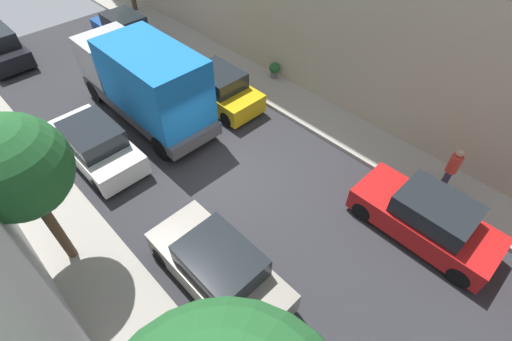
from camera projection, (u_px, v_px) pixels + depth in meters
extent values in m
plane|color=#2D2D33|center=(226.00, 177.00, 12.79)|extent=(32.00, 32.00, 0.00)
cube|color=#A8A399|center=(93.00, 265.00, 10.32)|extent=(2.00, 44.00, 0.15)
cube|color=#A8A399|center=(317.00, 114.00, 15.16)|extent=(2.00, 44.00, 0.15)
cube|color=gray|center=(219.00, 270.00, 9.69)|extent=(1.76, 4.20, 0.76)
cube|color=#1E2328|center=(220.00, 260.00, 9.11)|extent=(1.56, 2.10, 0.64)
cylinder|color=black|center=(162.00, 256.00, 10.24)|extent=(0.22, 0.64, 0.64)
cylinder|color=black|center=(206.00, 224.00, 11.00)|extent=(0.22, 0.64, 0.64)
cylinder|color=black|center=(236.00, 338.00, 8.71)|extent=(0.22, 0.64, 0.64)
cylinder|color=black|center=(281.00, 294.00, 9.46)|extent=(0.22, 0.64, 0.64)
cube|color=white|center=(96.00, 147.00, 13.05)|extent=(1.76, 4.20, 0.76)
cube|color=#1E2328|center=(92.00, 134.00, 12.47)|extent=(1.56, 2.10, 0.64)
cylinder|color=black|center=(59.00, 142.00, 13.61)|extent=(0.22, 0.64, 0.64)
cylinder|color=black|center=(98.00, 123.00, 14.36)|extent=(0.22, 0.64, 0.64)
cylinder|color=black|center=(99.00, 186.00, 12.07)|extent=(0.22, 0.64, 0.64)
cylinder|color=black|center=(140.00, 163.00, 12.82)|extent=(0.22, 0.64, 0.64)
cube|color=black|center=(0.00, 50.00, 17.98)|extent=(1.76, 4.20, 0.76)
cylinder|color=black|center=(8.00, 39.00, 19.29)|extent=(0.22, 0.64, 0.64)
cylinder|color=black|center=(30.00, 60.00, 17.76)|extent=(0.22, 0.64, 0.64)
cube|color=red|center=(423.00, 221.00, 10.80)|extent=(1.76, 4.20, 0.76)
cube|color=#1E2328|center=(436.00, 209.00, 10.22)|extent=(1.56, 2.10, 0.64)
cylinder|color=black|center=(363.00, 211.00, 11.36)|extent=(0.22, 0.64, 0.64)
cylinder|color=black|center=(389.00, 185.00, 12.11)|extent=(0.22, 0.64, 0.64)
cylinder|color=black|center=(459.00, 276.00, 9.82)|extent=(0.22, 0.64, 0.64)
cylinder|color=black|center=(483.00, 242.00, 10.58)|extent=(0.22, 0.64, 0.64)
cube|color=gold|center=(217.00, 91.00, 15.52)|extent=(1.76, 4.20, 0.76)
cube|color=#1E2328|center=(218.00, 78.00, 14.95)|extent=(1.56, 2.10, 0.64)
cylinder|color=black|center=(181.00, 88.00, 16.08)|extent=(0.22, 0.64, 0.64)
cylinder|color=black|center=(209.00, 75.00, 16.84)|extent=(0.22, 0.64, 0.64)
cylinder|color=black|center=(227.00, 119.00, 14.54)|extent=(0.22, 0.64, 0.64)
cylinder|color=black|center=(255.00, 103.00, 15.30)|extent=(0.22, 0.64, 0.64)
cube|color=#194799|center=(126.00, 33.00, 19.24)|extent=(1.76, 4.20, 0.76)
cube|color=#1E2328|center=(124.00, 21.00, 18.66)|extent=(1.56, 2.10, 0.64)
cylinder|color=black|center=(99.00, 33.00, 19.79)|extent=(0.22, 0.64, 0.64)
cylinder|color=black|center=(125.00, 24.00, 20.55)|extent=(0.22, 0.64, 0.64)
cylinder|color=black|center=(129.00, 53.00, 18.25)|extent=(0.22, 0.64, 0.64)
cylinder|color=black|center=(156.00, 42.00, 19.01)|extent=(0.22, 0.64, 0.64)
cube|color=#4C4C51|center=(148.00, 103.00, 14.63)|extent=(2.20, 6.60, 0.50)
cube|color=#B7B7BC|center=(110.00, 56.00, 15.02)|extent=(2.10, 1.80, 1.70)
cube|color=blue|center=(154.00, 81.00, 13.08)|extent=(2.24, 4.20, 2.40)
cylinder|color=black|center=(96.00, 91.00, 15.62)|extent=(0.30, 0.96, 0.96)
cylinder|color=black|center=(136.00, 74.00, 16.57)|extent=(0.30, 0.96, 0.96)
cylinder|color=black|center=(162.00, 148.00, 13.14)|extent=(0.30, 0.96, 0.96)
cylinder|color=black|center=(205.00, 124.00, 14.09)|extent=(0.30, 0.96, 0.96)
cylinder|color=#2D334C|center=(444.00, 181.00, 11.89)|extent=(0.18, 0.18, 0.82)
cylinder|color=#2D334C|center=(447.00, 178.00, 12.00)|extent=(0.18, 0.18, 0.82)
cylinder|color=#D83F33|center=(454.00, 164.00, 11.42)|extent=(0.36, 0.36, 0.64)
sphere|color=tan|center=(460.00, 153.00, 11.09)|extent=(0.24, 0.24, 0.24)
cylinder|color=brown|center=(55.00, 227.00, 9.53)|extent=(0.26, 0.26, 2.64)
sphere|color=#23602D|center=(14.00, 168.00, 7.92)|extent=(2.45, 2.45, 2.45)
cylinder|color=slate|center=(274.00, 74.00, 16.89)|extent=(0.33, 0.33, 0.29)
sphere|color=#23602D|center=(274.00, 68.00, 16.65)|extent=(0.49, 0.49, 0.49)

